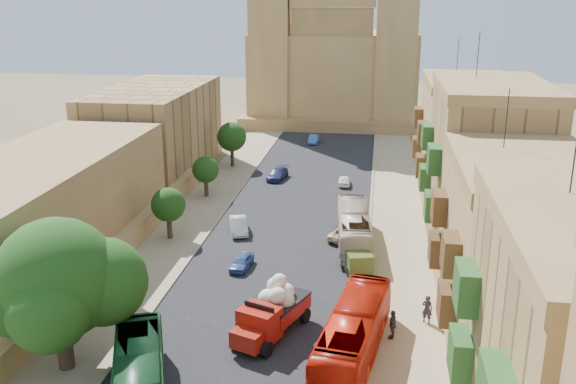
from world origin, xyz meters
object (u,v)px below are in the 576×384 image
(olive_pickup, at_px, (356,258))
(car_dkblue, at_px, (278,174))
(car_blue_a, at_px, (242,262))
(pedestrian_a, at_px, (427,309))
(street_tree_a, at_px, (111,262))
(pedestrian_c, at_px, (393,324))
(bus_red_east, at_px, (353,333))
(church, at_px, (335,62))
(bus_green_north, at_px, (139,383))
(car_white_a, at_px, (239,225))
(street_tree_c, at_px, (206,170))
(car_cream, at_px, (345,233))
(red_truck, at_px, (271,311))
(car_blue_b, at_px, (314,139))
(street_tree_d, at_px, (232,137))
(bus_cream_east, at_px, (354,227))
(street_tree_b, at_px, (168,205))
(ficus_tree, at_px, (59,283))
(car_white_b, at_px, (344,180))

(olive_pickup, height_order, car_dkblue, olive_pickup)
(car_blue_a, height_order, pedestrian_a, pedestrian_a)
(street_tree_a, distance_m, pedestrian_c, 19.03)
(bus_red_east, distance_m, pedestrian_a, 6.61)
(church, bearing_deg, bus_green_north, -92.95)
(car_white_a, bearing_deg, car_dkblue, 70.54)
(street_tree_c, xyz_separation_m, olive_pickup, (16.12, -16.00, -1.97))
(pedestrian_a, bearing_deg, pedestrian_c, 64.95)
(bus_red_east, bearing_deg, car_cream, -76.10)
(red_truck, height_order, car_blue_b, red_truck)
(car_white_a, bearing_deg, bus_green_north, -105.92)
(red_truck, bearing_deg, bus_red_east, -20.50)
(street_tree_d, height_order, car_blue_b, street_tree_d)
(church, relative_size, bus_cream_east, 3.34)
(bus_red_east, xyz_separation_m, bus_cream_east, (-0.78, 17.49, -0.05))
(olive_pickup, distance_m, bus_green_north, 21.54)
(pedestrian_c, bearing_deg, car_blue_a, -117.14)
(street_tree_a, height_order, olive_pickup, street_tree_a)
(bus_red_east, relative_size, car_white_a, 2.79)
(car_blue_a, height_order, car_blue_b, car_blue_b)
(bus_red_east, xyz_separation_m, car_blue_b, (-8.02, 54.39, -0.98))
(street_tree_d, bearing_deg, street_tree_b, -90.00)
(church, distance_m, bus_green_north, 78.13)
(ficus_tree, height_order, street_tree_b, ficus_tree)
(car_dkblue, xyz_separation_m, car_white_b, (7.60, -1.25, -0.06))
(street_tree_a, height_order, car_cream, street_tree_a)
(street_tree_c, xyz_separation_m, car_white_b, (13.93, 5.97, -2.28))
(red_truck, xyz_separation_m, pedestrian_c, (7.40, 0.58, -0.68))
(bus_green_north, bearing_deg, street_tree_d, 77.03)
(red_truck, relative_size, car_white_a, 1.66)
(bus_red_east, xyz_separation_m, car_cream, (-1.57, 18.66, -1.02))
(street_tree_d, xyz_separation_m, car_blue_a, (7.46, -29.32, -3.09))
(church, height_order, car_blue_a, church)
(bus_cream_east, distance_m, car_blue_a, 10.34)
(street_tree_d, height_order, bus_green_north, street_tree_d)
(street_tree_d, bearing_deg, church, 71.91)
(red_truck, bearing_deg, street_tree_c, 113.05)
(olive_pickup, bearing_deg, pedestrian_c, -75.31)
(ficus_tree, height_order, bus_cream_east, ficus_tree)
(olive_pickup, xyz_separation_m, car_blue_a, (-8.66, -1.32, -0.31))
(pedestrian_c, bearing_deg, street_tree_b, -116.15)
(street_tree_a, relative_size, pedestrian_c, 2.33)
(ficus_tree, relative_size, pedestrian_c, 4.66)
(street_tree_c, relative_size, pedestrian_c, 2.22)
(street_tree_c, distance_m, car_blue_a, 19.00)
(street_tree_b, height_order, bus_red_east, street_tree_b)
(street_tree_b, height_order, street_tree_d, street_tree_d)
(bus_red_east, relative_size, bus_cream_east, 1.03)
(street_tree_a, distance_m, car_cream, 20.60)
(bus_red_east, distance_m, car_white_b, 34.75)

